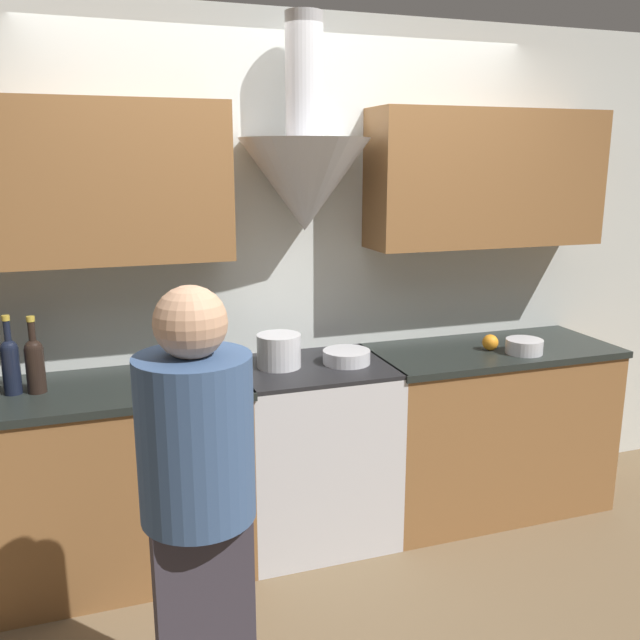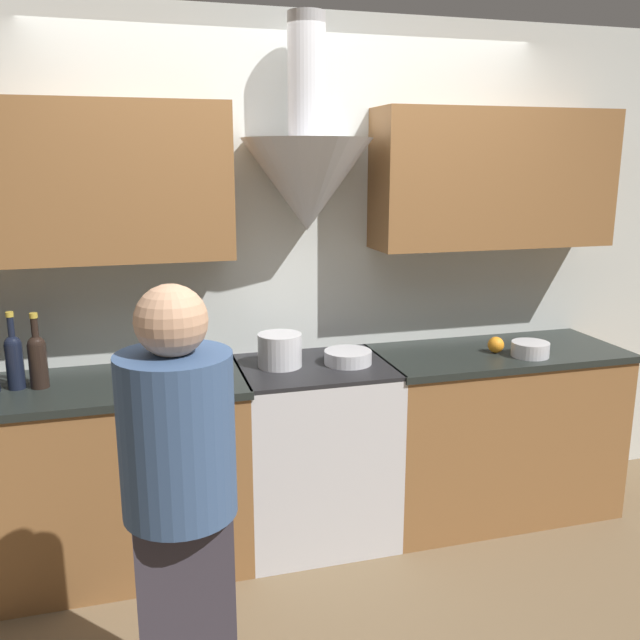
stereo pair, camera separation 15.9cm
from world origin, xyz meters
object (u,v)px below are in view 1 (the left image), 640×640
(wine_bottle_3, at_px, (11,363))
(saucepan, at_px, (524,346))
(orange_fruit, at_px, (490,342))
(stock_pot, at_px, (279,351))
(wine_bottle_4, at_px, (35,362))
(person_foreground_left, at_px, (199,508))
(stove_range, at_px, (314,451))
(mixing_bowl, at_px, (347,357))

(wine_bottle_3, distance_m, saucepan, 2.46)
(wine_bottle_3, xyz_separation_m, orange_fruit, (2.32, -0.07, -0.09))
(stock_pot, distance_m, saucepan, 1.28)
(saucepan, bearing_deg, wine_bottle_4, 176.11)
(wine_bottle_4, height_order, stock_pot, wine_bottle_4)
(wine_bottle_4, bearing_deg, stock_pot, 0.97)
(saucepan, relative_size, person_foreground_left, 0.12)
(wine_bottle_3, bearing_deg, stove_range, -0.90)
(wine_bottle_4, distance_m, stock_pot, 1.09)
(saucepan, bearing_deg, wine_bottle_3, 175.97)
(wine_bottle_3, distance_m, mixing_bowl, 1.52)
(stove_range, distance_m, stock_pot, 0.56)
(orange_fruit, height_order, saucepan, orange_fruit)
(wine_bottle_3, bearing_deg, wine_bottle_4, -7.41)
(orange_fruit, height_order, person_foreground_left, person_foreground_left)
(orange_fruit, bearing_deg, mixing_bowl, 178.23)
(wine_bottle_3, height_order, wine_bottle_4, wine_bottle_3)
(mixing_bowl, bearing_deg, stock_pot, 171.78)
(stock_pot, bearing_deg, wine_bottle_4, -179.03)
(mixing_bowl, relative_size, person_foreground_left, 0.15)
(mixing_bowl, xyz_separation_m, saucepan, (0.94, -0.13, 0.00))
(stove_range, bearing_deg, person_foreground_left, -123.83)
(wine_bottle_3, distance_m, orange_fruit, 2.32)
(wine_bottle_3, relative_size, orange_fruit, 4.09)
(orange_fruit, xyz_separation_m, person_foreground_left, (-1.70, -1.05, -0.11))
(wine_bottle_4, relative_size, orange_fruit, 3.99)
(stove_range, relative_size, mixing_bowl, 3.92)
(saucepan, xyz_separation_m, person_foreground_left, (-1.84, -0.94, -0.10))
(stove_range, bearing_deg, orange_fruit, -2.69)
(stock_pot, bearing_deg, mixing_bowl, -8.22)
(wine_bottle_3, height_order, saucepan, wine_bottle_3)
(orange_fruit, bearing_deg, stove_range, 177.31)
(stove_range, relative_size, stock_pot, 4.30)
(stock_pot, xyz_separation_m, saucepan, (1.27, -0.18, -0.04))
(wine_bottle_4, relative_size, mixing_bowl, 1.44)
(person_foreground_left, bearing_deg, stove_range, 56.17)
(saucepan, bearing_deg, mixing_bowl, 172.05)
(stove_range, xyz_separation_m, mixing_bowl, (0.17, -0.02, 0.49))
(mixing_bowl, bearing_deg, saucepan, -7.95)
(stove_range, bearing_deg, wine_bottle_4, 179.60)
(stove_range, bearing_deg, mixing_bowl, -7.12)
(wine_bottle_4, height_order, mixing_bowl, wine_bottle_4)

